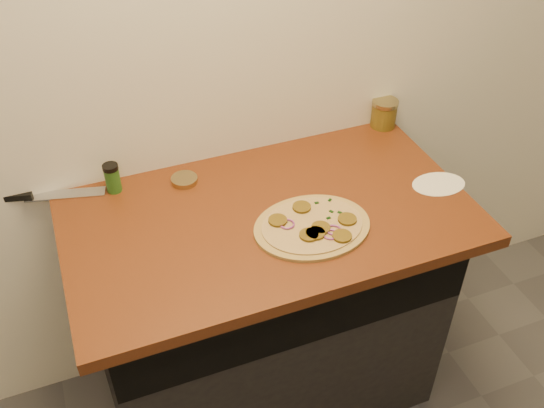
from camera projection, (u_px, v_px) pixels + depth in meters
name	position (u px, v px, depth m)	size (l,w,h in m)	color
cabinet	(266.00, 310.00, 2.11)	(1.10, 0.60, 0.86)	black
countertop	(269.00, 217.00, 1.80)	(1.20, 0.70, 0.04)	brown
pizza	(313.00, 226.00, 1.72)	(0.34, 0.34, 0.02)	tan
chefs_knife	(36.00, 196.00, 1.84)	(0.34, 0.12, 0.02)	#B7BAC1
mason_jar_lid	(184.00, 180.00, 1.89)	(0.08, 0.08, 0.02)	#9D8F5B
salsa_jar	(384.00, 113.00, 2.13)	(0.09, 0.09, 0.10)	maroon
spice_shaker	(112.00, 178.00, 1.84)	(0.05, 0.05, 0.09)	#285E1D
flour_spill	(439.00, 184.00, 1.89)	(0.17, 0.17, 0.00)	silver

